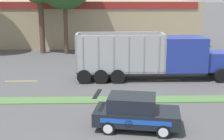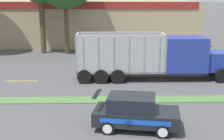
{
  "view_description": "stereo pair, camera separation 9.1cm",
  "coord_description": "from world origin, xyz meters",
  "views": [
    {
      "loc": [
        1.18,
        -9.91,
        6.21
      ],
      "look_at": [
        1.71,
        8.36,
        1.85
      ],
      "focal_mm": 50.0,
      "sensor_mm": 36.0,
      "label": 1
    },
    {
      "loc": [
        1.27,
        -9.92,
        6.21
      ],
      "look_at": [
        1.71,
        8.36,
        1.85
      ],
      "focal_mm": 50.0,
      "sensor_mm": 36.0,
      "label": 2
    }
  ],
  "objects": [
    {
      "name": "dump_truck_lead",
      "position": [
        6.04,
        13.06,
        1.67
      ],
      "size": [
        11.76,
        2.64,
        3.5
      ],
      "color": "black",
      "rests_on": "ground_plane"
    },
    {
      "name": "rally_car",
      "position": [
        2.69,
        3.98,
        0.83
      ],
      "size": [
        4.27,
        2.5,
        1.67
      ],
      "color": "black",
      "rests_on": "ground_plane"
    },
    {
      "name": "centre_line_4",
      "position": [
        0.4,
        12.74,
        0.0
      ],
      "size": [
        2.4,
        0.14,
        0.01
      ],
      "primitive_type": "cube",
      "color": "yellow",
      "rests_on": "ground_plane"
    },
    {
      "name": "centre_line_3",
      "position": [
        -5.0,
        12.74,
        0.0
      ],
      "size": [
        2.4,
        0.14,
        0.01
      ],
      "primitive_type": "cube",
      "color": "yellow",
      "rests_on": "ground_plane"
    },
    {
      "name": "centre_line_5",
      "position": [
        5.8,
        12.74,
        0.0
      ],
      "size": [
        2.4,
        0.14,
        0.01
      ],
      "primitive_type": "cube",
      "color": "yellow",
      "rests_on": "ground_plane"
    },
    {
      "name": "store_building_backdrop",
      "position": [
        -1.68,
        32.69,
        2.79
      ],
      "size": [
        29.2,
        12.1,
        5.57
      ],
      "color": "tan",
      "rests_on": "ground_plane"
    },
    {
      "name": "grass_verge",
      "position": [
        0.0,
        8.14,
        0.03
      ],
      "size": [
        120.0,
        1.2,
        0.06
      ],
      "primitive_type": "cube",
      "color": "#517F42",
      "rests_on": "ground_plane"
    }
  ]
}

